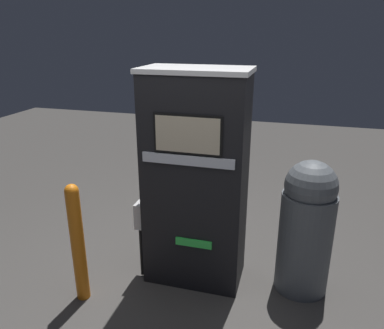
{
  "coord_description": "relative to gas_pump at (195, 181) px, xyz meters",
  "views": [
    {
      "loc": [
        0.82,
        -2.76,
        2.28
      ],
      "look_at": [
        0.0,
        0.13,
        1.2
      ],
      "focal_mm": 35.0,
      "sensor_mm": 36.0,
      "label": 1
    }
  ],
  "objects": [
    {
      "name": "ground_plane",
      "position": [
        0.0,
        -0.25,
        -1.0
      ],
      "size": [
        14.0,
        14.0,
        0.0
      ],
      "primitive_type": "plane",
      "color": "#423F3D"
    },
    {
      "name": "gas_pump",
      "position": [
        0.0,
        0.0,
        0.0
      ],
      "size": [
        0.99,
        0.55,
        2.0
      ],
      "color": "black",
      "rests_on": "ground_plane"
    },
    {
      "name": "safety_bollard",
      "position": [
        -0.88,
        -0.6,
        -0.42
      ],
      "size": [
        0.12,
        0.12,
        1.1
      ],
      "color": "orange",
      "rests_on": "ground_plane"
    },
    {
      "name": "trash_bin",
      "position": [
        1.0,
        0.09,
        -0.36
      ],
      "size": [
        0.48,
        0.48,
        1.25
      ],
      "color": "#51565B",
      "rests_on": "ground_plane"
    }
  ]
}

